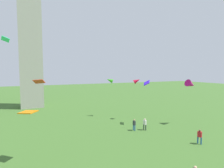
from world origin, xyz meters
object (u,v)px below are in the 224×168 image
(kite_flying_3, at_px, (28,112))
(kite_flying_5, at_px, (5,39))
(kite_flying_6, at_px, (39,82))
(kite_flying_7, at_px, (191,84))
(kite_flying_0, at_px, (147,83))
(person_0, at_px, (145,123))
(person_3, at_px, (134,124))
(kite_flying_1, at_px, (110,80))
(kite_flying_2, at_px, (137,81))
(person_4, at_px, (200,136))

(kite_flying_3, height_order, kite_flying_5, kite_flying_5)
(kite_flying_6, height_order, kite_flying_7, kite_flying_6)
(kite_flying_0, relative_size, kite_flying_3, 0.89)
(kite_flying_6, bearing_deg, person_0, -128.83)
(person_3, bearing_deg, kite_flying_6, -64.83)
(kite_flying_7, bearing_deg, person_0, 83.38)
(person_0, relative_size, kite_flying_5, 1.08)
(kite_flying_1, bearing_deg, kite_flying_7, 67.97)
(person_0, xyz_separation_m, kite_flying_6, (-15.04, -6.42, 7.23))
(kite_flying_0, xyz_separation_m, kite_flying_7, (6.93, -3.05, -0.28))
(kite_flying_0, height_order, kite_flying_2, kite_flying_2)
(person_3, xyz_separation_m, kite_flying_6, (-13.42, -6.91, 7.26))
(kite_flying_2, bearing_deg, person_4, -147.47)
(kite_flying_3, relative_size, kite_flying_6, 2.02)
(kite_flying_1, height_order, kite_flying_7, kite_flying_1)
(person_0, bearing_deg, kite_flying_2, 145.45)
(kite_flying_3, xyz_separation_m, kite_flying_7, (24.92, 1.78, 1.86))
(person_3, xyz_separation_m, kite_flying_5, (-17.55, 8.96, 12.99))
(kite_flying_0, height_order, kite_flying_3, kite_flying_0)
(person_3, xyz_separation_m, kite_flying_0, (3.58, 1.83, 6.15))
(person_0, height_order, person_4, person_4)
(kite_flying_3, bearing_deg, person_3, -126.50)
(kite_flying_1, xyz_separation_m, kite_flying_5, (-17.57, -0.28, 6.68))
(person_3, distance_m, kite_flying_6, 16.75)
(kite_flying_7, bearing_deg, kite_flying_5, 68.07)
(person_0, distance_m, kite_flying_3, 16.70)
(kite_flying_1, bearing_deg, person_3, 22.76)
(person_0, bearing_deg, kite_flying_3, -95.23)
(kite_flying_1, xyz_separation_m, kite_flying_2, (3.65, -4.23, 0.04))
(kite_flying_2, distance_m, kite_flying_7, 9.26)
(kite_flying_6, bearing_deg, kite_flying_7, -138.55)
(person_0, height_order, kite_flying_0, kite_flying_0)
(person_0, relative_size, person_4, 0.99)
(person_4, bearing_deg, kite_flying_0, -10.72)
(person_3, relative_size, person_4, 0.96)
(kite_flying_5, bearing_deg, kite_flying_1, -101.88)
(person_4, height_order, kite_flying_7, kite_flying_7)
(kite_flying_2, height_order, kite_flying_6, kite_flying_6)
(person_3, distance_m, kite_flying_2, 8.88)
(kite_flying_0, bearing_deg, kite_flying_2, 36.29)
(kite_flying_0, bearing_deg, person_4, -134.46)
(kite_flying_1, distance_m, kite_flying_6, 21.04)
(kite_flying_3, distance_m, kite_flying_7, 25.05)
(kite_flying_3, bearing_deg, kite_flying_0, -123.21)
(person_0, relative_size, kite_flying_2, 1.11)
(kite_flying_7, bearing_deg, person_4, 136.22)
(kite_flying_3, distance_m, kite_flying_5, 15.27)
(person_4, height_order, kite_flying_1, kite_flying_1)
(person_3, xyz_separation_m, kite_flying_1, (0.02, 9.24, 6.31))
(person_0, height_order, kite_flying_7, kite_flying_7)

